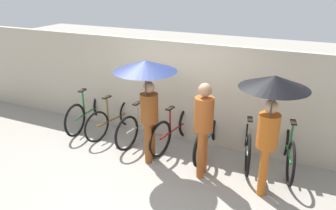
{
  "coord_description": "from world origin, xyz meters",
  "views": [
    {
      "loc": [
        2.35,
        -3.91,
        3.21
      ],
      "look_at": [
        0.0,
        1.19,
        1.0
      ],
      "focal_mm": 35.0,
      "sensor_mm": 36.0,
      "label": 1
    }
  ],
  "objects": [
    {
      "name": "ground_plane",
      "position": [
        0.0,
        0.0,
        0.0
      ],
      "size": [
        30.0,
        30.0,
        0.0
      ],
      "primitive_type": "plane",
      "color": "gray"
    },
    {
      "name": "back_wall",
      "position": [
        0.0,
        1.89,
        1.02
      ],
      "size": [
        12.29,
        0.12,
        2.05
      ],
      "color": "#B2A893",
      "rests_on": "ground"
    },
    {
      "name": "parked_bicycle_0",
      "position": [
        -2.14,
        1.58,
        0.38
      ],
      "size": [
        0.44,
        1.8,
        1.11
      ],
      "rotation": [
        0.0,
        0.0,
        1.64
      ],
      "color": "black",
      "rests_on": "ground"
    },
    {
      "name": "parked_bicycle_1",
      "position": [
        -1.43,
        1.51,
        0.36
      ],
      "size": [
        0.5,
        1.66,
        1.05
      ],
      "rotation": [
        0.0,
        0.0,
        1.38
      ],
      "color": "black",
      "rests_on": "ground"
    },
    {
      "name": "parked_bicycle_2",
      "position": [
        -0.71,
        1.52,
        0.37
      ],
      "size": [
        0.44,
        1.8,
        1.03
      ],
      "rotation": [
        0.0,
        0.0,
        1.44
      ],
      "color": "black",
      "rests_on": "ground"
    },
    {
      "name": "parked_bicycle_3",
      "position": [
        0.0,
        1.53,
        0.38
      ],
      "size": [
        0.46,
        1.74,
        1.03
      ],
      "rotation": [
        0.0,
        0.0,
        1.41
      ],
      "color": "black",
      "rests_on": "ground"
    },
    {
      "name": "parked_bicycle_4",
      "position": [
        0.71,
        1.56,
        0.36
      ],
      "size": [
        0.44,
        1.76,
        1.09
      ],
      "rotation": [
        0.0,
        0.0,
        1.57
      ],
      "color": "black",
      "rests_on": "ground"
    },
    {
      "name": "parked_bicycle_5",
      "position": [
        1.43,
        1.6,
        0.39
      ],
      "size": [
        0.56,
        1.75,
        1.08
      ],
      "rotation": [
        0.0,
        0.0,
        1.8
      ],
      "color": "black",
      "rests_on": "ground"
    },
    {
      "name": "parked_bicycle_6",
      "position": [
        2.14,
        1.6,
        0.39
      ],
      "size": [
        0.5,
        1.73,
        1.05
      ],
      "rotation": [
        0.0,
        0.0,
        1.76
      ],
      "color": "black",
      "rests_on": "ground"
    },
    {
      "name": "pedestrian_leading",
      "position": [
        -0.17,
        0.71,
        1.56
      ],
      "size": [
        1.06,
        1.06,
        1.94
      ],
      "rotation": [
        0.0,
        0.0,
        3.27
      ],
      "color": "brown",
      "rests_on": "ground"
    },
    {
      "name": "pedestrian_center",
      "position": [
        0.84,
        0.76,
        0.97
      ],
      "size": [
        0.32,
        0.32,
        1.66
      ],
      "rotation": [
        0.0,
        0.0,
        3.2
      ],
      "color": "#9E4C1E",
      "rests_on": "ground"
    },
    {
      "name": "pedestrian_trailing",
      "position": [
        1.88,
        0.61,
        1.54
      ],
      "size": [
        0.97,
        0.97,
        1.97
      ],
      "rotation": [
        0.0,
        0.0,
        3.27
      ],
      "color": "#B25619",
      "rests_on": "ground"
    }
  ]
}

